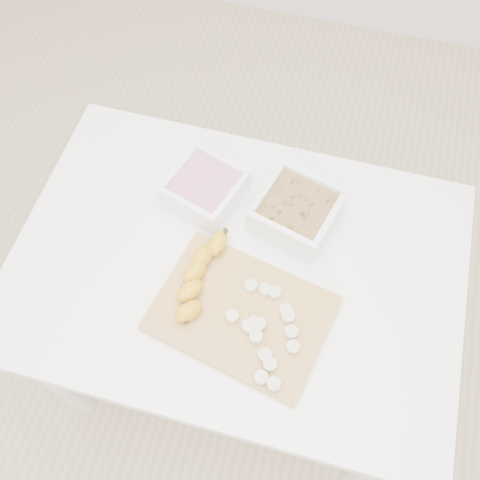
% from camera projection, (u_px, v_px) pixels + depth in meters
% --- Properties ---
extents(ground, '(3.50, 3.50, 0.00)m').
position_uv_depth(ground, '(238.00, 357.00, 1.85)').
color(ground, '#C6AD89').
rests_on(ground, ground).
extents(table, '(1.00, 0.70, 0.75)m').
position_uv_depth(table, '(237.00, 281.00, 1.27)').
color(table, white).
rests_on(table, ground).
extents(bowl_yogurt, '(0.20, 0.20, 0.07)m').
position_uv_depth(bowl_yogurt, '(205.00, 189.00, 1.24)').
color(bowl_yogurt, white).
rests_on(bowl_yogurt, table).
extents(bowl_granola, '(0.21, 0.21, 0.08)m').
position_uv_depth(bowl_granola, '(297.00, 211.00, 1.20)').
color(bowl_granola, white).
rests_on(bowl_granola, table).
extents(cutting_board, '(0.40, 0.32, 0.01)m').
position_uv_depth(cutting_board, '(242.00, 313.00, 1.12)').
color(cutting_board, tan).
rests_on(cutting_board, table).
extents(banana, '(0.12, 0.23, 0.04)m').
position_uv_depth(banana, '(199.00, 277.00, 1.14)').
color(banana, '#CB8F13').
rests_on(banana, cutting_board).
extents(banana_slices, '(0.16, 0.22, 0.02)m').
position_uv_depth(banana_slices, '(267.00, 329.00, 1.09)').
color(banana_slices, beige).
rests_on(banana_slices, cutting_board).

